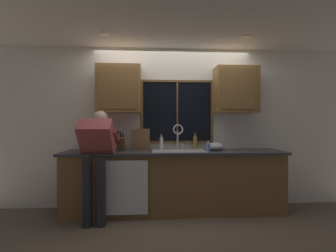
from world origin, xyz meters
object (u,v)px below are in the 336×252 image
at_px(person_standing, 97,152).
at_px(bottle_tall_clear, 161,143).
at_px(soap_dispenser, 208,148).
at_px(bottle_green_glass, 195,142).
at_px(mixing_bowl, 216,147).
at_px(cutting_board, 140,139).
at_px(knife_block, 121,143).

distance_m(person_standing, bottle_tall_clear, 1.03).
xyz_separation_m(person_standing, bottle_tall_clear, (0.90, 0.50, 0.08)).
distance_m(soap_dispenser, bottle_green_glass, 0.40).
relative_size(mixing_bowl, bottle_tall_clear, 1.02).
relative_size(cutting_board, soap_dispenser, 2.01).
xyz_separation_m(person_standing, soap_dispenser, (1.57, 0.14, 0.04)).
bearing_deg(person_standing, bottle_green_glass, 20.05).
bearing_deg(soap_dispenser, cutting_board, 159.97).
bearing_deg(soap_dispenser, knife_block, 167.55).
xyz_separation_m(knife_block, mixing_bowl, (1.45, -0.09, -0.05)).
relative_size(soap_dispenser, bottle_green_glass, 0.62).
xyz_separation_m(knife_block, soap_dispenser, (1.29, -0.29, -0.05)).
bearing_deg(bottle_green_glass, cutting_board, -178.89).
bearing_deg(bottle_green_glass, knife_block, -175.32).
bearing_deg(bottle_tall_clear, person_standing, -151.06).
xyz_separation_m(soap_dispenser, bottle_green_glass, (-0.13, 0.38, 0.05)).
relative_size(soap_dispenser, bottle_tall_clear, 0.65).
distance_m(knife_block, mixing_bowl, 1.46).
distance_m(bottle_green_glass, bottle_tall_clear, 0.54).
relative_size(person_standing, mixing_bowl, 5.84).
relative_size(knife_block, cutting_board, 0.96).
bearing_deg(mixing_bowl, bottle_green_glass, 146.64).
bearing_deg(bottle_green_glass, soap_dispenser, -71.82).
height_order(person_standing, bottle_green_glass, person_standing).
relative_size(person_standing, bottle_tall_clear, 5.98).
bearing_deg(person_standing, knife_block, 57.71).
bearing_deg(knife_block, soap_dispenser, -12.45).
bearing_deg(cutting_board, bottle_green_glass, 1.11).
bearing_deg(mixing_bowl, bottle_tall_clear, 169.26).
bearing_deg(soap_dispenser, person_standing, -174.73).
bearing_deg(bottle_tall_clear, mixing_bowl, -10.74).
bearing_deg(knife_block, bottle_green_glass, 4.68).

